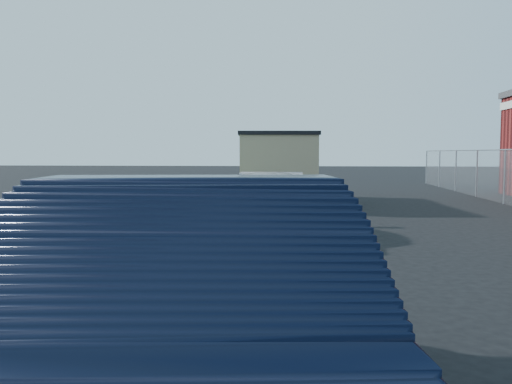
# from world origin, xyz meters

# --- Properties ---
(ground) EXTENTS (120.00, 120.00, 0.00)m
(ground) POSITION_xyz_m (0.00, 0.00, 0.00)
(ground) COLOR black
(ground) RESTS_ON ground
(streetside) EXTENTS (6.12, 50.00, 0.15)m
(streetside) POSITION_xyz_m (-5.57, 2.00, 0.07)
(streetside) COLOR gray
(streetside) RESTS_ON ground
(parking_meter) EXTENTS (0.19, 0.16, 1.17)m
(parking_meter) POSITION_xyz_m (-2.81, -0.26, 0.96)
(parking_meter) COLOR #3F4247
(parking_meter) RESTS_ON ground
(white_wagon) EXTENTS (1.90, 4.47, 1.29)m
(white_wagon) POSITION_xyz_m (-1.31, 2.31, 0.64)
(white_wagon) COLOR white
(white_wagon) RESTS_ON ground
(navy_sedan) EXTENTS (2.35, 4.95, 1.57)m
(navy_sedan) POSITION_xyz_m (-1.08, -6.00, 0.78)
(navy_sedan) COLOR black
(navy_sedan) RESTS_ON ground
(dump_truck) EXTENTS (3.00, 6.42, 2.44)m
(dump_truck) POSITION_xyz_m (-1.61, 10.08, 1.37)
(dump_truck) COLOR black
(dump_truck) RESTS_ON ground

